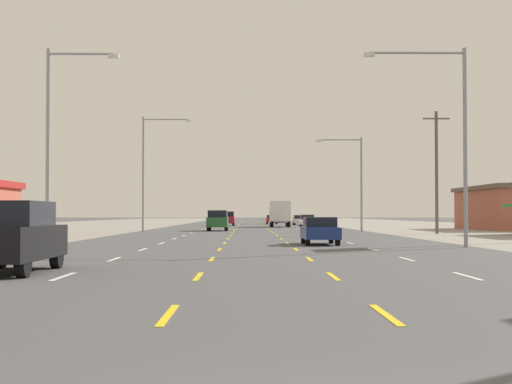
% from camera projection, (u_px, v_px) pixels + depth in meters
% --- Properties ---
extents(ground_plane, '(572.00, 572.00, 0.00)m').
position_uv_depth(ground_plane, '(252.00, 231.00, 71.18)').
color(ground_plane, '#4C4C4F').
extents(lane_markings, '(10.64, 227.60, 0.01)m').
position_uv_depth(lane_markings, '(251.00, 225.00, 109.66)').
color(lane_markings, white).
rests_on(lane_markings, ground).
extents(signal_span_wire, '(26.05, 0.53, 9.12)m').
position_uv_depth(signal_span_wire, '(237.00, 40.00, 15.86)').
color(signal_span_wire, brown).
rests_on(signal_span_wire, ground).
extents(suv_far_left_nearest, '(1.98, 4.90, 1.98)m').
position_uv_depth(suv_far_left_nearest, '(11.00, 236.00, 21.00)').
color(suv_far_left_nearest, black).
rests_on(suv_far_left_nearest, ground).
extents(sedan_inner_right_near, '(1.80, 4.50, 1.46)m').
position_uv_depth(sedan_inner_right_near, '(320.00, 230.00, 40.47)').
color(sedan_inner_right_near, navy).
rests_on(sedan_inner_right_near, ground).
extents(suv_inner_left_mid, '(1.98, 4.90, 1.98)m').
position_uv_depth(suv_inner_left_mid, '(218.00, 220.00, 73.67)').
color(suv_inner_left_mid, '#235B2D').
rests_on(suv_inner_left_mid, ground).
extents(box_truck_inner_right_midfar, '(2.40, 7.20, 3.23)m').
position_uv_depth(box_truck_inner_right_midfar, '(280.00, 212.00, 95.37)').
color(box_truck_inner_right_midfar, white).
rests_on(box_truck_inner_right_midfar, ground).
extents(hatchback_far_right_far, '(1.72, 3.90, 1.54)m').
position_uv_depth(hatchback_far_right_far, '(307.00, 221.00, 95.50)').
color(hatchback_far_right_far, silver).
rests_on(hatchback_far_right_far, ground).
extents(suv_inner_left_farther, '(1.98, 4.90, 1.98)m').
position_uv_depth(suv_inner_left_farther, '(227.00, 218.00, 105.23)').
color(suv_inner_left_farther, maroon).
rests_on(suv_inner_left_farther, ground).
extents(sedan_far_right_farthest, '(1.80, 4.50, 1.46)m').
position_uv_depth(sedan_far_right_farthest, '(299.00, 220.00, 112.52)').
color(sedan_far_right_farthest, silver).
rests_on(sedan_far_right_farthest, ground).
extents(sedan_inner_right_distant_a, '(1.80, 4.50, 1.46)m').
position_uv_depth(sedan_inner_right_distant_a, '(272.00, 219.00, 123.35)').
color(sedan_inner_right_distant_a, red).
rests_on(sedan_inner_right_distant_a, ground).
extents(sedan_inner_left_distant_b, '(1.80, 4.50, 1.46)m').
position_uv_depth(sedan_inner_left_distant_b, '(229.00, 219.00, 132.11)').
color(sedan_inner_left_distant_b, '#235B2D').
rests_on(sedan_inner_left_distant_b, ground).
extents(streetlight_left_row_0, '(3.51, 0.26, 9.67)m').
position_uv_depth(streetlight_left_row_0, '(55.00, 134.00, 36.81)').
color(streetlight_left_row_0, gray).
rests_on(streetlight_left_row_0, ground).
extents(streetlight_right_row_0, '(5.04, 0.26, 9.75)m').
position_uv_depth(streetlight_right_row_0, '(454.00, 129.00, 37.04)').
color(streetlight_right_row_0, gray).
rests_on(streetlight_right_row_0, ground).
extents(streetlight_left_row_1, '(4.51, 0.26, 10.68)m').
position_uv_depth(streetlight_left_row_1, '(148.00, 165.00, 70.49)').
color(streetlight_left_row_1, gray).
rests_on(streetlight_left_row_1, ground).
extents(streetlight_right_row_1, '(4.31, 0.26, 8.79)m').
position_uv_depth(streetlight_right_row_1, '(356.00, 176.00, 70.68)').
color(streetlight_right_row_1, gray).
rests_on(streetlight_right_row_1, ground).
extents(utility_pole_right_row_1, '(2.20, 0.26, 10.11)m').
position_uv_depth(utility_pole_right_row_1, '(437.00, 170.00, 62.65)').
color(utility_pole_right_row_1, brown).
rests_on(utility_pole_right_row_1, ground).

